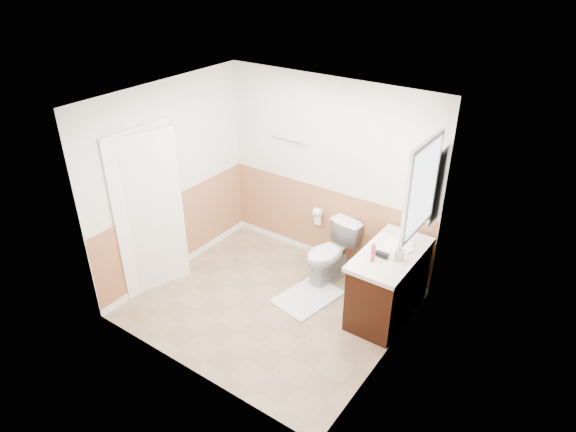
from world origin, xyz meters
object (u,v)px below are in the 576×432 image
Objects in this scene: bath_mat at (308,297)px; lotion_bottle at (373,253)px; toilet at (330,253)px; vanity_cabinet at (388,286)px; soap_dispenser at (400,253)px.

lotion_bottle is (0.81, 0.00, 0.95)m from bath_mat.
vanity_cabinet is at bearing -3.52° from toilet.
vanity_cabinet is (0.91, 0.28, 0.39)m from bath_mat.
soap_dispenser is at bearing -6.74° from toilet.
soap_dispenser is (1.03, 0.19, 0.93)m from bath_mat.
toilet is at bearing 90.00° from bath_mat.
soap_dispenser is (0.12, -0.09, 0.54)m from vanity_cabinet.
soap_dispenser is at bearing 10.48° from bath_mat.
vanity_cabinet is 0.63m from lotion_bottle.
lotion_bottle is 1.18× the size of soap_dispenser.
lotion_bottle is at bearing -139.33° from soap_dispenser.
soap_dispenser is at bearing 40.67° from lotion_bottle.
toilet is 0.69× the size of vanity_cabinet.
bath_mat is at bearing -79.32° from toilet.
bath_mat is 1.03m from vanity_cabinet.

